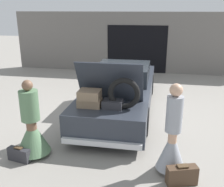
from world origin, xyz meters
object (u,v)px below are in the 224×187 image
at_px(person_right, 172,142).
at_px(suitcase_beside_right_person, 182,175).
at_px(car, 121,90).
at_px(person_left, 32,130).
at_px(suitcase_beside_left_person, 19,155).

distance_m(person_right, suitcase_beside_right_person, 0.60).
bearing_deg(car, person_left, -115.58).
distance_m(person_right, suitcase_beside_left_person, 3.03).
bearing_deg(person_left, suitcase_beside_left_person, -31.79).
height_order(person_left, person_right, person_right).
xyz_separation_m(person_left, suitcase_beside_right_person, (2.99, -0.44, -0.40)).
xyz_separation_m(person_left, person_right, (2.81, -0.10, 0.05)).
bearing_deg(car, person_right, -65.15).
bearing_deg(person_left, suitcase_beside_right_person, 81.71).
height_order(suitcase_beside_left_person, suitcase_beside_right_person, suitcase_beside_right_person).
xyz_separation_m(suitcase_beside_left_person, suitcase_beside_right_person, (3.17, -0.16, 0.03)).
bearing_deg(car, suitcase_beside_right_person, -64.77).
height_order(person_right, suitcase_beside_left_person, person_right).
relative_size(person_right, suitcase_beside_right_person, 3.05).
distance_m(car, person_right, 3.34).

